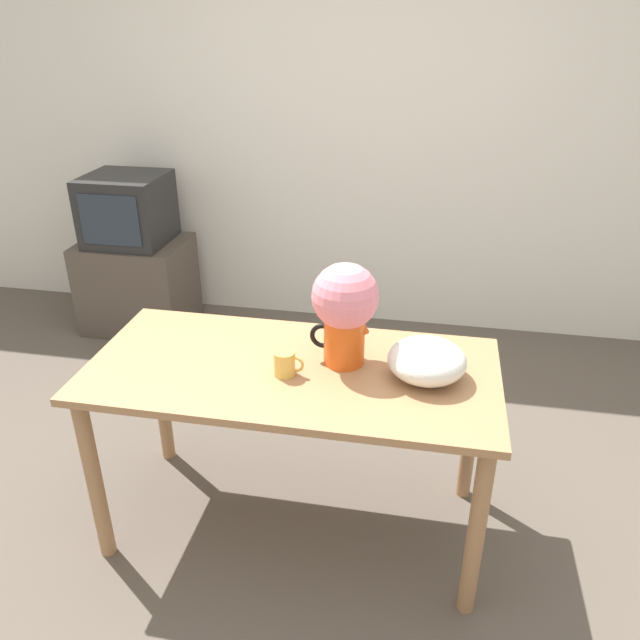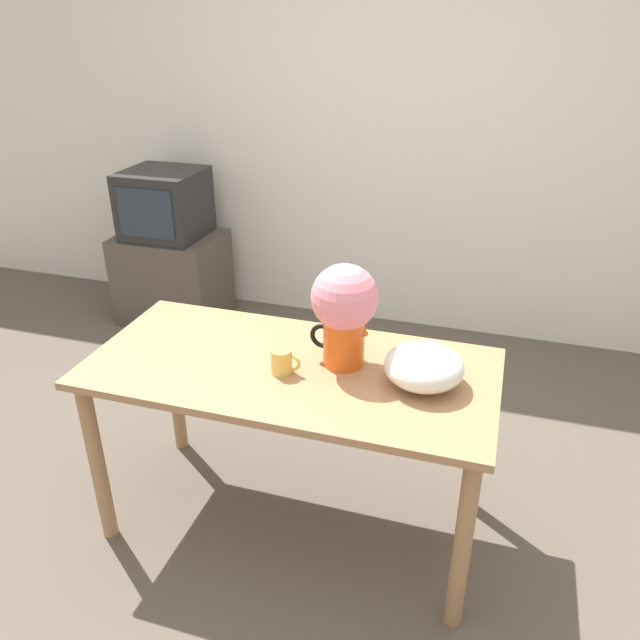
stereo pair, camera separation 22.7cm
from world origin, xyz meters
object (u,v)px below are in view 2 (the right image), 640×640
white_bowl (424,366)px  tv_set (165,204)px  coffee_mug (282,362)px  flower_vase (344,308)px

white_bowl → tv_set: size_ratio=0.58×
coffee_mug → tv_set: 2.17m
flower_vase → tv_set: flower_vase is taller
flower_vase → white_bowl: flower_vase is taller
white_bowl → tv_set: bearing=140.7°
coffee_mug → white_bowl: bearing=9.0°
flower_vase → coffee_mug: bearing=-145.3°
white_bowl → tv_set: (-1.91, 1.57, -0.02)m
tv_set → flower_vase: bearing=-43.2°
flower_vase → coffee_mug: 0.30m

